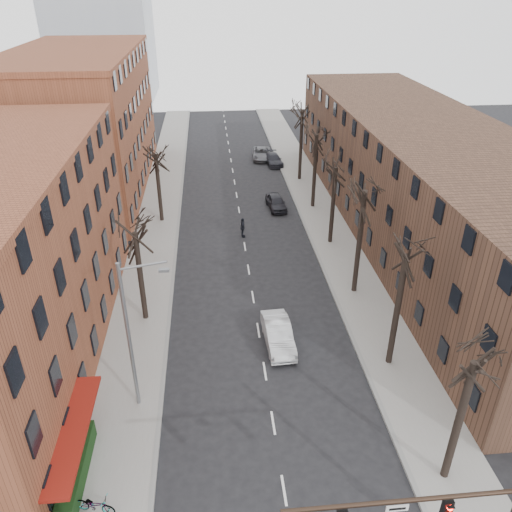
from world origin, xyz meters
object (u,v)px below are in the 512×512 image
object	(u,v)px
silver_sedan	(278,334)
bicycle	(95,505)
parked_car_mid	(274,159)
parked_car_near	(276,202)

from	to	relation	value
silver_sedan	bicycle	xyz separation A→B (m)	(-9.45, -10.84, -0.13)
silver_sedan	parked_car_mid	distance (m)	35.58
parked_car_mid	bicycle	bearing A→B (deg)	-111.37
parked_car_mid	bicycle	world-z (taller)	parked_car_mid
parked_car_near	parked_car_mid	xyz separation A→B (m)	(1.50, 13.82, -0.05)
silver_sedan	parked_car_mid	bearing A→B (deg)	80.43
parked_car_near	bicycle	bearing A→B (deg)	-116.23
silver_sedan	bicycle	distance (m)	14.38
bicycle	parked_car_near	bearing A→B (deg)	-3.64
parked_car_near	bicycle	world-z (taller)	parked_car_near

